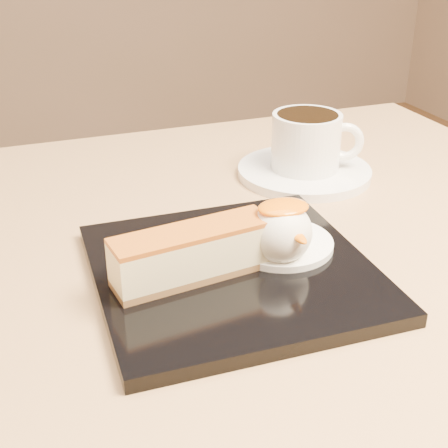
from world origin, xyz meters
name	(u,v)px	position (x,y,z in m)	size (l,w,h in m)	color
table	(255,419)	(0.00, 0.00, 0.56)	(0.80, 0.80, 0.72)	black
dessert_plate	(233,271)	(-0.02, 0.01, 0.73)	(0.22, 0.22, 0.01)	black
cheesecake	(193,253)	(-0.06, 0.00, 0.75)	(0.13, 0.05, 0.04)	brown
cream_smear	(281,243)	(0.03, 0.02, 0.73)	(0.09, 0.09, 0.01)	white
ice_cream_scoop	(281,232)	(0.02, 0.00, 0.76)	(0.05, 0.05, 0.05)	white
mango_sauce	(283,207)	(0.02, 0.00, 0.78)	(0.04, 0.03, 0.01)	orange
mint_sprig	(238,233)	(0.00, 0.05, 0.74)	(0.03, 0.02, 0.00)	green
saucer	(304,172)	(0.13, 0.18, 0.72)	(0.15, 0.15, 0.01)	white
coffee_cup	(308,140)	(0.14, 0.18, 0.76)	(0.10, 0.08, 0.06)	white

